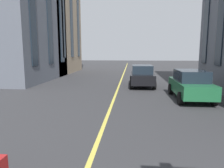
% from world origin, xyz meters
% --- Properties ---
extents(lane_centre_line, '(80.00, 0.16, 0.01)m').
position_xyz_m(lane_centre_line, '(20.00, 0.00, 0.00)').
color(lane_centre_line, '#D8C64C').
rests_on(lane_centre_line, ground_plane).
extents(car_green_oncoming, '(4.70, 2.14, 1.88)m').
position_xyz_m(car_green_oncoming, '(17.57, -4.90, 0.97)').
color(car_green_oncoming, '#1E6038').
rests_on(car_green_oncoming, ground_plane).
extents(car_black_trailing, '(4.70, 2.14, 1.88)m').
position_xyz_m(car_black_trailing, '(22.50, -2.05, 0.97)').
color(car_black_trailing, black).
rests_on(car_black_trailing, ground_plane).
extents(building_left_near, '(11.37, 11.20, 16.58)m').
position_xyz_m(building_left_near, '(33.77, 13.04, 8.29)').
color(building_left_near, gray).
rests_on(building_left_near, ground_plane).
extents(building_left_far, '(11.31, 10.10, 12.83)m').
position_xyz_m(building_left_far, '(25.62, 12.49, 6.41)').
color(building_left_far, '#565B66').
rests_on(building_left_far, ground_plane).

